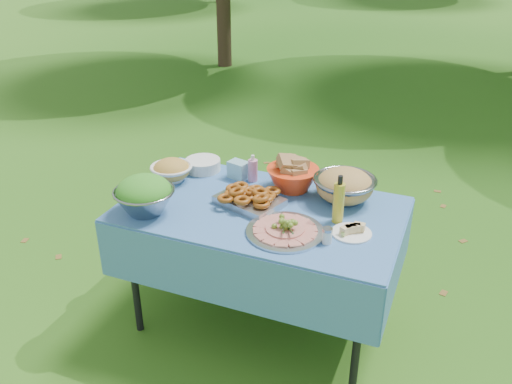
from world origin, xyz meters
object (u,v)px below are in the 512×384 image
pasta_bowl_steel (345,185)px  oil_bottle (339,199)px  plate_stack (203,165)px  salad_bowl (144,195)px  bread_bowl (293,173)px  picnic_table (261,268)px  charcuterie_platter (285,225)px

pasta_bowl_steel → oil_bottle: bearing=-83.5°
plate_stack → oil_bottle: (0.91, -0.30, 0.09)m
salad_bowl → bread_bowl: (0.62, 0.54, -0.00)m
picnic_table → pasta_bowl_steel: size_ratio=4.37×
bread_bowl → charcuterie_platter: bearing=-75.5°
oil_bottle → picnic_table: bearing=-177.9°
salad_bowl → charcuterie_platter: bearing=6.2°
bread_bowl → oil_bottle: (0.33, -0.26, 0.03)m
picnic_table → plate_stack: plate_stack is taller
plate_stack → bread_bowl: size_ratio=0.72×
salad_bowl → bread_bowl: size_ratio=1.06×
picnic_table → salad_bowl: (-0.54, -0.27, 0.48)m
picnic_table → salad_bowl: size_ratio=4.73×
oil_bottle → plate_stack: bearing=161.7°
bread_bowl → pasta_bowl_steel: bread_bowl is taller
plate_stack → salad_bowl: bearing=-93.4°
salad_bowl → oil_bottle: (0.94, 0.28, 0.03)m
picnic_table → bread_bowl: size_ratio=5.01×
salad_bowl → charcuterie_platter: (0.73, 0.08, -0.06)m
pasta_bowl_steel → charcuterie_platter: bearing=-112.2°
plate_stack → pasta_bowl_steel: 0.88m
picnic_table → charcuterie_platter: size_ratio=3.83×
plate_stack → pasta_bowl_steel: pasta_bowl_steel is taller
pasta_bowl_steel → charcuterie_platter: pasta_bowl_steel is taller
plate_stack → bread_bowl: bearing=-4.0°
bread_bowl → oil_bottle: size_ratio=1.15×
bread_bowl → picnic_table: bearing=-106.3°
charcuterie_platter → plate_stack: bearing=144.4°
salad_bowl → oil_bottle: 0.98m
picnic_table → oil_bottle: 0.65m
picnic_table → oil_bottle: (0.41, 0.01, 0.51)m
salad_bowl → oil_bottle: size_ratio=1.22×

